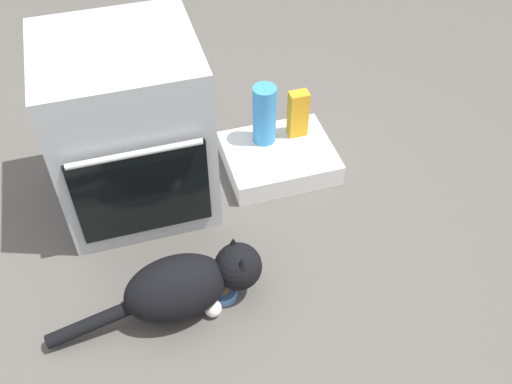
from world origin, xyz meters
name	(u,v)px	position (x,y,z in m)	size (l,w,h in m)	color
ground	(153,273)	(0.00, 0.00, 0.00)	(8.00, 8.00, 0.00)	#56514C
oven	(128,128)	(0.02, 0.46, 0.39)	(0.62, 0.63, 0.78)	#B7BABF
pantry_cabinet	(278,158)	(0.69, 0.46, 0.05)	(0.51, 0.42, 0.11)	white
food_bowl	(222,291)	(0.24, -0.19, 0.03)	(0.12, 0.12, 0.07)	#4C7AB7
cat	(187,284)	(0.11, -0.20, 0.14)	(0.84, 0.27, 0.27)	black
juice_carton	(298,114)	(0.81, 0.55, 0.23)	(0.09, 0.06, 0.24)	orange
water_bottle	(264,115)	(0.64, 0.55, 0.26)	(0.11, 0.11, 0.30)	#388CD1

